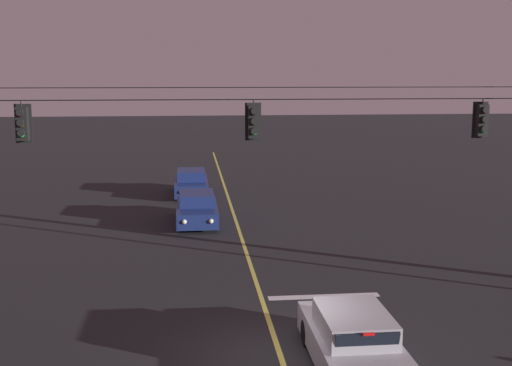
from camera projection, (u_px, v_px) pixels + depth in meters
ground_plane at (281, 358)px, 15.28m from camera, size 180.00×180.00×0.00m
lane_centre_stripe at (243, 242)px, 25.80m from camera, size 0.14×60.00×0.01m
stop_bar_paint at (324, 296)px, 19.52m from camera, size 3.40×0.36×0.01m
signal_span_assembly at (259, 170)px, 19.28m from camera, size 21.06×0.32×7.31m
traffic_light_leftmost at (22, 124)px, 18.32m from camera, size 0.48×0.41×1.22m
traffic_light_left_inner at (254, 122)px, 19.00m from camera, size 0.48×0.41×1.22m
traffic_light_centre at (482, 120)px, 19.73m from camera, size 0.48×0.41×1.22m
car_waiting_near_lane at (353, 341)px, 14.67m from camera, size 1.80×4.33×1.39m
car_oncoming_lead at (197, 209)px, 29.04m from camera, size 1.80×4.42×1.39m
car_oncoming_trailing at (191, 183)px, 35.81m from camera, size 1.80×4.42×1.39m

